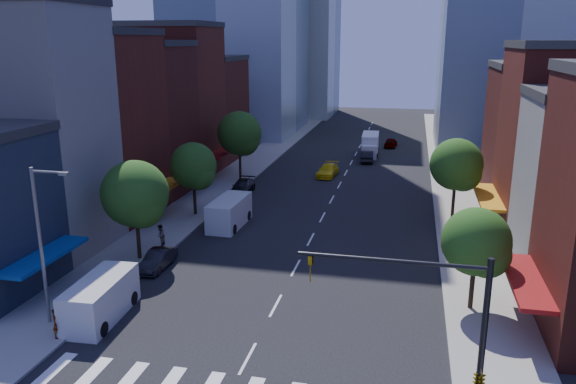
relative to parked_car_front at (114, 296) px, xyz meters
name	(u,v)px	position (x,y,z in m)	size (l,w,h in m)	color
ground	(248,359)	(9.50, -3.82, -0.71)	(220.00, 220.00, 0.00)	black
sidewalk_left	(242,171)	(-3.00, 36.18, -0.63)	(5.00, 120.00, 0.15)	gray
sidewalk_right	(454,182)	(22.00, 36.18, -0.63)	(5.00, 120.00, 0.15)	gray
bldg_left_1	(21,132)	(-11.50, 8.18, 8.29)	(12.00, 8.00, 18.00)	#B5AFA7
bldg_left_2	(85,128)	(-11.50, 16.68, 7.29)	(12.00, 9.00, 16.00)	#5E1C16
bldg_left_3	(131,121)	(-11.50, 25.18, 6.79)	(12.00, 8.00, 15.00)	#4E1A13
bldg_left_4	(165,102)	(-11.50, 33.68, 7.79)	(12.00, 9.00, 17.00)	#5E1C16
bldg_left_5	(196,110)	(-11.50, 43.18, 5.79)	(12.00, 10.00, 13.00)	#4E1A13
bldg_right_3	(554,137)	(30.50, 30.18, 5.79)	(12.00, 10.00, 13.00)	#4E1A13
traffic_signal	(466,356)	(19.44, -8.32, 3.45)	(7.24, 2.24, 8.00)	black
streetlight	(43,237)	(-2.31, -2.82, 4.57)	(2.25, 0.25, 9.00)	slate
tree_left_near	(137,197)	(-1.85, 7.10, 4.16)	(4.80, 4.80, 7.30)	black
tree_left_mid	(195,168)	(-1.85, 18.10, 3.82)	(4.20, 4.20, 6.65)	black
tree_left_far	(241,135)	(-1.85, 32.10, 4.50)	(5.00, 5.00, 7.75)	black
tree_right_near	(479,245)	(21.15, 4.10, 3.48)	(4.00, 4.00, 6.20)	black
tree_right_far	(458,167)	(21.15, 22.10, 4.16)	(4.60, 4.60, 7.20)	black
parked_car_front	(114,296)	(0.00, 0.00, 0.00)	(1.67, 4.14, 1.41)	#9FA0A4
parked_car_second	(157,260)	(0.00, 5.97, -0.05)	(1.38, 3.97, 1.31)	black
parked_car_third	(225,207)	(0.58, 19.08, -0.02)	(2.27, 4.92, 1.37)	#999999
parked_car_rear	(242,187)	(0.00, 26.47, 0.00)	(1.97, 4.84, 1.40)	black
cargo_van_near	(99,300)	(0.01, -1.64, 0.49)	(2.56, 5.77, 2.41)	silver
cargo_van_far	(229,213)	(2.00, 15.91, 0.50)	(2.48, 5.80, 2.45)	silver
taxi	(328,170)	(7.59, 36.01, 0.00)	(1.98, 4.87, 1.41)	yellow
traffic_car_oncoming	(367,156)	(11.44, 45.19, 0.04)	(1.57, 4.51, 1.49)	black
traffic_car_far	(391,143)	(14.06, 56.48, -0.01)	(1.64, 4.07, 1.39)	#999999
box_truck	(370,145)	(11.48, 49.65, 0.68)	(2.50, 7.37, 2.93)	silver
pedestrian_near	(57,323)	(-1.00, -4.24, 0.27)	(0.60, 0.40, 1.66)	#999999
pedestrian_far	(160,235)	(-1.55, 9.82, 0.30)	(0.83, 0.65, 1.71)	#999999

